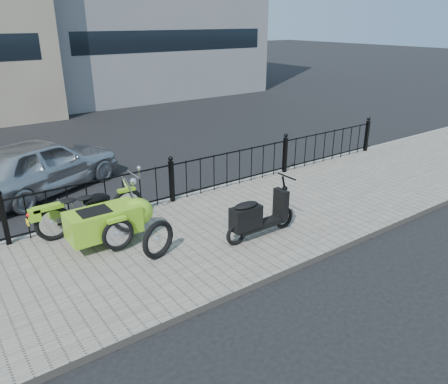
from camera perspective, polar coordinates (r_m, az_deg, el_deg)
ground at (r=9.16m, az=-2.66°, el=-4.44°), size 120.00×120.00×0.00m
sidewalk at (r=8.76m, az=-0.86°, el=-5.26°), size 30.00×3.80×0.12m
curb at (r=10.26m, az=-7.10°, el=-1.23°), size 30.00×0.10×0.12m
iron_fence at (r=9.96m, az=-6.85°, el=1.31°), size 14.11×0.11×1.08m
motorcycle_sidecar at (r=8.43m, az=-14.69°, el=-3.13°), size 2.28×1.48×0.98m
scooter at (r=8.27m, az=4.31°, el=-3.26°), size 1.65×0.48×1.11m
spare_tire at (r=7.69m, az=-8.60°, el=-6.17°), size 0.70×0.29×0.70m
sedan_car at (r=11.59m, az=-22.81°, el=3.23°), size 4.36×3.10×1.38m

